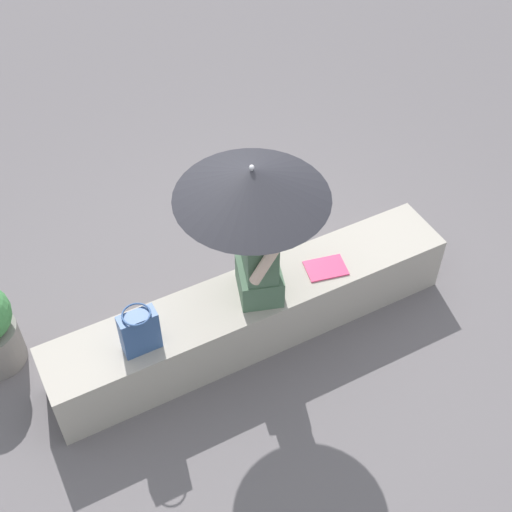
% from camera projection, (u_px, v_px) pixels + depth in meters
% --- Properties ---
extents(ground_plane, '(14.00, 14.00, 0.00)m').
position_uv_depth(ground_plane, '(253.00, 333.00, 5.08)').
color(ground_plane, '#605B5E').
extents(stone_bench, '(2.94, 0.48, 0.47)m').
position_uv_depth(stone_bench, '(253.00, 313.00, 4.91)').
color(stone_bench, '#A8A093').
rests_on(stone_bench, ground).
extents(person_seated, '(0.37, 0.51, 0.90)m').
position_uv_depth(person_seated, '(260.00, 252.00, 4.47)').
color(person_seated, '#47664C').
rests_on(person_seated, stone_bench).
extents(parasol, '(0.93, 0.93, 1.15)m').
position_uv_depth(parasol, '(252.00, 184.00, 3.97)').
color(parasol, '#B7B7BC').
rests_on(parasol, stone_bench).
extents(handbag_black, '(0.24, 0.18, 0.34)m').
position_uv_depth(handbag_black, '(140.00, 331.00, 4.30)').
color(handbag_black, '#335184').
rests_on(handbag_black, stone_bench).
extents(magazine, '(0.32, 0.26, 0.01)m').
position_uv_depth(magazine, '(326.00, 268.00, 4.88)').
color(magazine, '#D83866').
rests_on(magazine, stone_bench).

